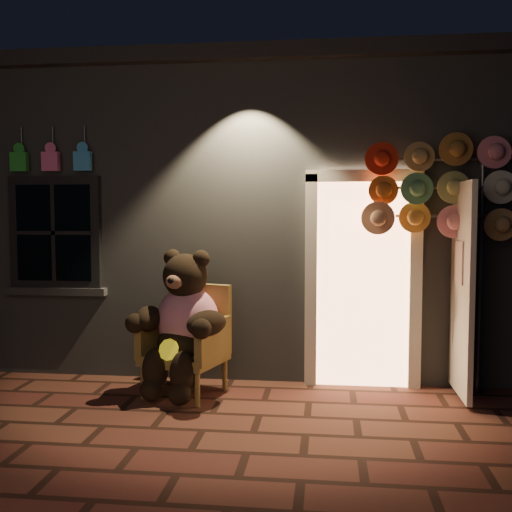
# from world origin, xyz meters

# --- Properties ---
(ground) EXTENTS (60.00, 60.00, 0.00)m
(ground) POSITION_xyz_m (0.00, 0.00, 0.00)
(ground) COLOR #562E20
(ground) RESTS_ON ground
(shop_building) EXTENTS (7.30, 5.95, 3.51)m
(shop_building) POSITION_xyz_m (0.00, 3.99, 1.74)
(shop_building) COLOR slate
(shop_building) RESTS_ON ground
(wicker_armchair) EXTENTS (0.87, 0.83, 1.05)m
(wicker_armchair) POSITION_xyz_m (-0.34, 1.01, 0.53)
(wicker_armchair) COLOR olive
(wicker_armchair) RESTS_ON ground
(teddy_bear) EXTENTS (0.97, 0.88, 1.39)m
(teddy_bear) POSITION_xyz_m (-0.37, 0.88, 0.71)
(teddy_bear) COLOR #BF143E
(teddy_bear) RESTS_ON ground
(hat_rack) EXTENTS (1.41, 0.22, 2.48)m
(hat_rack) POSITION_xyz_m (2.06, 1.28, 1.98)
(hat_rack) COLOR #59595E
(hat_rack) RESTS_ON ground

